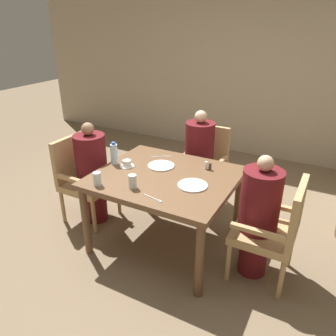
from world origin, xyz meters
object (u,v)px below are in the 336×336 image
at_px(plate_main_right, 161,166).
at_px(glass_tall_near, 133,182).
at_px(diner_in_right_chair, 258,216).
at_px(diner_in_far_chair, 199,160).
at_px(glass_tall_mid, 97,179).
at_px(diner_in_left_chair, 92,172).
at_px(chair_right_side, 275,228).
at_px(teacup_with_saucer, 127,164).
at_px(water_bottle, 114,154).
at_px(plate_main_left, 193,185).
at_px(chair_left_side, 83,176).
at_px(chair_far_side, 203,163).

xyz_separation_m(plate_main_right, glass_tall_near, (0.01, -0.50, 0.05)).
bearing_deg(glass_tall_near, diner_in_right_chair, 18.96).
relative_size(diner_in_far_chair, glass_tall_mid, 9.68).
height_order(diner_in_left_chair, chair_right_side, diner_in_left_chair).
relative_size(chair_right_side, plate_main_right, 3.55).
distance_m(diner_in_left_chair, glass_tall_near, 0.85).
xyz_separation_m(plate_main_right, glass_tall_mid, (-0.29, -0.60, 0.05)).
bearing_deg(teacup_with_saucer, diner_in_right_chair, 0.23).
bearing_deg(diner_in_left_chair, plate_main_right, 11.86).
relative_size(chair_right_side, diner_in_right_chair, 0.83).
xyz_separation_m(water_bottle, glass_tall_mid, (0.14, -0.43, -0.04)).
bearing_deg(chair_right_side, water_bottle, -179.71).
bearing_deg(water_bottle, plate_main_left, -4.15).
xyz_separation_m(diner_in_left_chair, glass_tall_mid, (0.45, -0.44, 0.23)).
bearing_deg(diner_in_far_chair, plate_main_right, -101.56).
relative_size(chair_left_side, teacup_with_saucer, 6.59).
bearing_deg(diner_in_right_chair, chair_right_side, 0.00).
distance_m(chair_right_side, teacup_with_saucer, 1.45).
bearing_deg(chair_left_side, chair_far_side, 42.67).
bearing_deg(diner_in_left_chair, water_bottle, -1.45).
bearing_deg(teacup_with_saucer, plate_main_right, 29.26).
relative_size(water_bottle, glass_tall_near, 1.88).
height_order(diner_in_far_chair, teacup_with_saucer, diner_in_far_chair).
distance_m(diner_in_right_chair, plate_main_left, 0.59).
bearing_deg(plate_main_left, diner_in_right_chair, 7.14).
height_order(plate_main_right, glass_tall_mid, glass_tall_mid).
bearing_deg(glass_tall_near, plate_main_left, 32.22).
xyz_separation_m(diner_in_right_chair, plate_main_right, (-1.00, 0.15, 0.18)).
xyz_separation_m(chair_left_side, chair_far_side, (1.01, 0.93, 0.00)).
height_order(chair_right_side, diner_in_right_chair, diner_in_right_chair).
bearing_deg(diner_in_right_chair, glass_tall_near, -161.04).
xyz_separation_m(diner_in_far_chair, teacup_with_saucer, (-0.41, -0.79, 0.17)).
bearing_deg(chair_far_side, diner_in_left_chair, -133.05).
bearing_deg(chair_right_side, glass_tall_mid, -162.73).
relative_size(diner_in_right_chair, teacup_with_saucer, 7.96).
bearing_deg(diner_in_left_chair, glass_tall_near, -24.59).
xyz_separation_m(chair_far_side, water_bottle, (-0.56, -0.94, 0.34)).
height_order(teacup_with_saucer, water_bottle, water_bottle).
bearing_deg(water_bottle, diner_in_far_chair, 55.00).
xyz_separation_m(diner_in_left_chair, water_bottle, (0.31, -0.01, 0.27)).
height_order(chair_right_side, teacup_with_saucer, chair_right_side).
height_order(diner_in_left_chair, chair_far_side, diner_in_left_chair).
height_order(chair_left_side, plate_main_left, chair_left_side).
bearing_deg(glass_tall_near, diner_in_left_chair, 155.41).
bearing_deg(chair_left_side, glass_tall_mid, -36.74).
distance_m(chair_right_side, water_bottle, 1.60).
xyz_separation_m(diner_in_right_chair, teacup_with_saucer, (-1.28, -0.01, 0.20)).
xyz_separation_m(glass_tall_near, glass_tall_mid, (-0.29, -0.10, 0.00)).
relative_size(glass_tall_near, glass_tall_mid, 1.00).
bearing_deg(chair_left_side, plate_main_right, 10.01).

